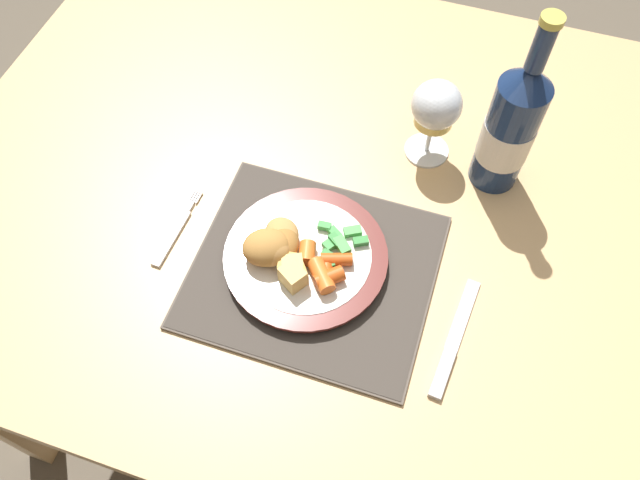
{
  "coord_description": "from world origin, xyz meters",
  "views": [
    {
      "loc": [
        0.16,
        -0.55,
        1.52
      ],
      "look_at": [
        0.02,
        -0.12,
        0.78
      ],
      "focal_mm": 35.0,
      "sensor_mm": 36.0,
      "label": 1
    }
  ],
  "objects_px": {
    "dining_table": "(330,217)",
    "wine_glass": "(436,109)",
    "table_knife": "(451,348)",
    "bottle": "(510,128)",
    "dinner_plate": "(306,257)",
    "fork": "(175,232)"
  },
  "relations": [
    {
      "from": "dining_table",
      "to": "table_knife",
      "type": "xyz_separation_m",
      "value": [
        0.23,
        -0.21,
        0.09
      ]
    },
    {
      "from": "dining_table",
      "to": "bottle",
      "type": "xyz_separation_m",
      "value": [
        0.23,
        0.1,
        0.2
      ]
    },
    {
      "from": "fork",
      "to": "bottle",
      "type": "bearing_deg",
      "value": 30.71
    },
    {
      "from": "table_knife",
      "to": "bottle",
      "type": "relative_size",
      "value": 0.6
    },
    {
      "from": "fork",
      "to": "bottle",
      "type": "relative_size",
      "value": 0.46
    },
    {
      "from": "fork",
      "to": "wine_glass",
      "type": "distance_m",
      "value": 0.43
    },
    {
      "from": "dining_table",
      "to": "wine_glass",
      "type": "bearing_deg",
      "value": 41.99
    },
    {
      "from": "dining_table",
      "to": "wine_glass",
      "type": "distance_m",
      "value": 0.25
    },
    {
      "from": "dining_table",
      "to": "table_knife",
      "type": "height_order",
      "value": "table_knife"
    },
    {
      "from": "bottle",
      "to": "wine_glass",
      "type": "bearing_deg",
      "value": 172.16
    },
    {
      "from": "bottle",
      "to": "table_knife",
      "type": "bearing_deg",
      "value": -90.18
    },
    {
      "from": "wine_glass",
      "to": "dinner_plate",
      "type": "bearing_deg",
      "value": -114.65
    },
    {
      "from": "dining_table",
      "to": "wine_glass",
      "type": "height_order",
      "value": "wine_glass"
    },
    {
      "from": "dinner_plate",
      "to": "fork",
      "type": "bearing_deg",
      "value": -176.3
    },
    {
      "from": "table_knife",
      "to": "wine_glass",
      "type": "height_order",
      "value": "wine_glass"
    },
    {
      "from": "fork",
      "to": "bottle",
      "type": "height_order",
      "value": "bottle"
    },
    {
      "from": "wine_glass",
      "to": "bottle",
      "type": "xyz_separation_m",
      "value": [
        0.11,
        -0.01,
        0.01
      ]
    },
    {
      "from": "table_knife",
      "to": "bottle",
      "type": "xyz_separation_m",
      "value": [
        0.0,
        0.3,
        0.11
      ]
    },
    {
      "from": "dining_table",
      "to": "dinner_plate",
      "type": "distance_m",
      "value": 0.18
    },
    {
      "from": "dining_table",
      "to": "dinner_plate",
      "type": "bearing_deg",
      "value": -86.84
    },
    {
      "from": "dining_table",
      "to": "fork",
      "type": "height_order",
      "value": "fork"
    },
    {
      "from": "dinner_plate",
      "to": "fork",
      "type": "xyz_separation_m",
      "value": [
        -0.2,
        -0.01,
        -0.01
      ]
    }
  ]
}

